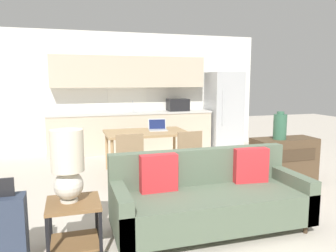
{
  "coord_description": "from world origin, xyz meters",
  "views": [
    {
      "loc": [
        -1.36,
        -3.03,
        1.61
      ],
      "look_at": [
        0.02,
        1.5,
        0.95
      ],
      "focal_mm": 35.0,
      "sensor_mm": 36.0,
      "label": 1
    }
  ],
  "objects_px": {
    "vase": "(280,126)",
    "laptop": "(158,127)",
    "credenza": "(284,162)",
    "dining_chair_near_right": "(186,153)",
    "table_lamp": "(68,164)",
    "refrigerator": "(224,110)",
    "dining_chair_near_left": "(129,157)",
    "dining_table": "(146,135)",
    "side_table": "(74,219)",
    "couch": "(209,199)",
    "suitcase": "(2,232)"
  },
  "relations": [
    {
      "from": "vase",
      "to": "laptop",
      "type": "distance_m",
      "value": 2.09
    },
    {
      "from": "credenza",
      "to": "dining_chair_near_right",
      "type": "bearing_deg",
      "value": 159.92
    },
    {
      "from": "table_lamp",
      "to": "credenza",
      "type": "relative_size",
      "value": 0.68
    },
    {
      "from": "refrigerator",
      "to": "dining_chair_near_left",
      "type": "xyz_separation_m",
      "value": [
        -2.8,
        -2.52,
        -0.42
      ]
    },
    {
      "from": "dining_table",
      "to": "vase",
      "type": "distance_m",
      "value": 2.22
    },
    {
      "from": "refrigerator",
      "to": "vase",
      "type": "relative_size",
      "value": 4.33
    },
    {
      "from": "laptop",
      "to": "side_table",
      "type": "bearing_deg",
      "value": -112.95
    },
    {
      "from": "dining_chair_near_left",
      "to": "credenza",
      "type": "bearing_deg",
      "value": 167.77
    },
    {
      "from": "couch",
      "to": "vase",
      "type": "height_order",
      "value": "vase"
    },
    {
      "from": "dining_chair_near_right",
      "to": "side_table",
      "type": "bearing_deg",
      "value": 40.16
    },
    {
      "from": "dining_chair_near_right",
      "to": "suitcase",
      "type": "relative_size",
      "value": 1.06
    },
    {
      "from": "dining_table",
      "to": "couch",
      "type": "bearing_deg",
      "value": -86.47
    },
    {
      "from": "dining_chair_near_left",
      "to": "side_table",
      "type": "bearing_deg",
      "value": 65.05
    },
    {
      "from": "couch",
      "to": "dining_chair_near_right",
      "type": "height_order",
      "value": "dining_chair_near_right"
    },
    {
      "from": "dining_table",
      "to": "table_lamp",
      "type": "height_order",
      "value": "table_lamp"
    },
    {
      "from": "refrigerator",
      "to": "couch",
      "type": "distance_m",
      "value": 4.69
    },
    {
      "from": "dining_table",
      "to": "laptop",
      "type": "height_order",
      "value": "laptop"
    },
    {
      "from": "dining_chair_near_left",
      "to": "laptop",
      "type": "relative_size",
      "value": 2.42
    },
    {
      "from": "side_table",
      "to": "credenza",
      "type": "distance_m",
      "value": 3.34
    },
    {
      "from": "couch",
      "to": "vase",
      "type": "bearing_deg",
      "value": 32.13
    },
    {
      "from": "side_table",
      "to": "suitcase",
      "type": "bearing_deg",
      "value": -173.52
    },
    {
      "from": "dining_table",
      "to": "table_lamp",
      "type": "xyz_separation_m",
      "value": [
        -1.3,
        -2.45,
        0.2
      ]
    },
    {
      "from": "refrigerator",
      "to": "suitcase",
      "type": "relative_size",
      "value": 2.26
    },
    {
      "from": "couch",
      "to": "table_lamp",
      "type": "distance_m",
      "value": 1.54
    },
    {
      "from": "table_lamp",
      "to": "credenza",
      "type": "height_order",
      "value": "table_lamp"
    },
    {
      "from": "dining_table",
      "to": "credenza",
      "type": "height_order",
      "value": "credenza"
    },
    {
      "from": "dining_chair_near_right",
      "to": "laptop",
      "type": "relative_size",
      "value": 2.42
    },
    {
      "from": "side_table",
      "to": "dining_chair_near_left",
      "type": "xyz_separation_m",
      "value": [
        0.82,
        1.7,
        0.14
      ]
    },
    {
      "from": "dining_chair_near_left",
      "to": "vase",
      "type": "bearing_deg",
      "value": 165.94
    },
    {
      "from": "credenza",
      "to": "suitcase",
      "type": "distance_m",
      "value": 3.92
    },
    {
      "from": "table_lamp",
      "to": "credenza",
      "type": "distance_m",
      "value": 3.39
    },
    {
      "from": "refrigerator",
      "to": "dining_chair_near_right",
      "type": "relative_size",
      "value": 2.13
    },
    {
      "from": "suitcase",
      "to": "table_lamp",
      "type": "bearing_deg",
      "value": 9.62
    },
    {
      "from": "side_table",
      "to": "laptop",
      "type": "bearing_deg",
      "value": 59.72
    },
    {
      "from": "dining_chair_near_right",
      "to": "laptop",
      "type": "xyz_separation_m",
      "value": [
        -0.22,
        0.89,
        0.29
      ]
    },
    {
      "from": "credenza",
      "to": "laptop",
      "type": "distance_m",
      "value": 2.19
    },
    {
      "from": "refrigerator",
      "to": "table_lamp",
      "type": "relative_size",
      "value": 2.69
    },
    {
      "from": "refrigerator",
      "to": "suitcase",
      "type": "height_order",
      "value": "refrigerator"
    },
    {
      "from": "dining_chair_near_right",
      "to": "dining_chair_near_left",
      "type": "distance_m",
      "value": 0.91
    },
    {
      "from": "laptop",
      "to": "vase",
      "type": "bearing_deg",
      "value": -36.63
    },
    {
      "from": "couch",
      "to": "dining_chair_near_right",
      "type": "relative_size",
      "value": 2.47
    },
    {
      "from": "dining_table",
      "to": "dining_chair_near_right",
      "type": "distance_m",
      "value": 0.94
    },
    {
      "from": "refrigerator",
      "to": "dining_table",
      "type": "bearing_deg",
      "value": -143.47
    },
    {
      "from": "dining_table",
      "to": "couch",
      "type": "xyz_separation_m",
      "value": [
        0.15,
        -2.36,
        -0.33
      ]
    },
    {
      "from": "couch",
      "to": "dining_chair_near_left",
      "type": "height_order",
      "value": "dining_chair_near_left"
    },
    {
      "from": "couch",
      "to": "vase",
      "type": "distance_m",
      "value": 1.96
    },
    {
      "from": "vase",
      "to": "couch",
      "type": "bearing_deg",
      "value": -147.87
    },
    {
      "from": "table_lamp",
      "to": "dining_chair_near_left",
      "type": "xyz_separation_m",
      "value": [
        0.85,
        1.67,
        -0.38
      ]
    },
    {
      "from": "couch",
      "to": "credenza",
      "type": "height_order",
      "value": "couch"
    },
    {
      "from": "vase",
      "to": "table_lamp",
      "type": "bearing_deg",
      "value": -160.19
    }
  ]
}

